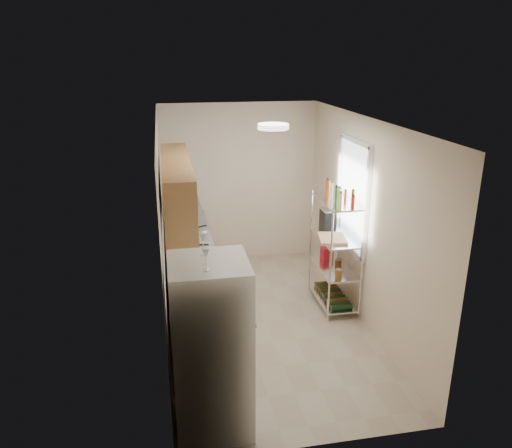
{
  "coord_description": "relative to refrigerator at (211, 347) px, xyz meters",
  "views": [
    {
      "loc": [
        -1.19,
        -5.61,
        3.33
      ],
      "look_at": [
        -0.09,
        0.25,
        1.27
      ],
      "focal_mm": 35.0,
      "sensor_mm": 36.0,
      "label": 1
    }
  ],
  "objects": [
    {
      "name": "counter_run",
      "position": [
        -0.05,
        2.18,
        -0.38
      ],
      "size": [
        0.63,
        3.51,
        0.9
      ],
      "color": "tan",
      "rests_on": "ground"
    },
    {
      "name": "rice_cooker",
      "position": [
        -0.09,
        2.28,
        0.17
      ],
      "size": [
        0.26,
        0.26,
        0.21
      ],
      "primitive_type": "cylinder",
      "color": "white",
      "rests_on": "counter_run"
    },
    {
      "name": "ceiling_dome",
      "position": [
        0.87,
        1.44,
        1.74
      ],
      "size": [
        0.34,
        0.34,
        0.05
      ],
      "primitive_type": "cylinder",
      "color": "white",
      "rests_on": "room"
    },
    {
      "name": "frying_pan_large",
      "position": [
        -0.1,
        2.31,
        0.09
      ],
      "size": [
        0.29,
        0.29,
        0.05
      ],
      "primitive_type": "cylinder",
      "rotation": [
        0.0,
        0.0,
        -0.1
      ],
      "color": "black",
      "rests_on": "counter_run"
    },
    {
      "name": "upper_cabinets",
      "position": [
        -0.18,
        1.84,
        0.98
      ],
      "size": [
        0.33,
        2.2,
        0.72
      ],
      "primitive_type": "cube",
      "color": "tan",
      "rests_on": "room"
    },
    {
      "name": "storage_bag",
      "position": [
        1.85,
        2.37,
        -0.19
      ],
      "size": [
        0.11,
        0.14,
        0.16
      ],
      "primitive_type": "cube",
      "rotation": [
        0.0,
        0.0,
        0.06
      ],
      "color": "red",
      "rests_on": "bakers_rack"
    },
    {
      "name": "room",
      "position": [
        0.87,
        1.74,
        0.47
      ],
      "size": [
        2.52,
        4.42,
        2.62
      ],
      "color": "#B2A890",
      "rests_on": "ground"
    },
    {
      "name": "frying_pan_small",
      "position": [
        -0.02,
        2.94,
        0.09
      ],
      "size": [
        0.31,
        0.31,
        0.05
      ],
      "primitive_type": "cylinder",
      "rotation": [
        0.0,
        0.0,
        0.42
      ],
      "color": "black",
      "rests_on": "counter_run"
    },
    {
      "name": "refrigerator",
      "position": [
        0.0,
        0.0,
        0.0
      ],
      "size": [
        0.68,
        0.68,
        1.66
      ],
      "primitive_type": "cube",
      "color": "white",
      "rests_on": "ground"
    },
    {
      "name": "bakers_rack",
      "position": [
        1.88,
        2.04,
        0.28
      ],
      "size": [
        0.45,
        0.9,
        1.73
      ],
      "color": "silver",
      "rests_on": "ground"
    },
    {
      "name": "window",
      "position": [
        2.1,
        2.09,
        0.72
      ],
      "size": [
        0.06,
        1.0,
        1.46
      ],
      "primitive_type": "cube",
      "color": "white",
      "rests_on": "room"
    },
    {
      "name": "wine_glass_b",
      "position": [
        -0.02,
        0.16,
        0.94
      ],
      "size": [
        0.07,
        0.07,
        0.21
      ],
      "primitive_type": null,
      "color": "silver",
      "rests_on": "refrigerator"
    },
    {
      "name": "wine_glass_a",
      "position": [
        -0.03,
        -0.17,
        0.93
      ],
      "size": [
        0.07,
        0.07,
        0.19
      ],
      "primitive_type": null,
      "color": "silver",
      "rests_on": "refrigerator"
    },
    {
      "name": "cutting_board",
      "position": [
        1.79,
        1.94,
        0.2
      ],
      "size": [
        0.42,
        0.5,
        0.03
      ],
      "primitive_type": "cube",
      "rotation": [
        0.0,
        0.0,
        -0.18
      ],
      "color": "tan",
      "rests_on": "bakers_rack"
    },
    {
      "name": "range_hood",
      "position": [
        -0.13,
        2.64,
        0.56
      ],
      "size": [
        0.5,
        0.6,
        0.12
      ],
      "primitive_type": "cube",
      "color": "#B7BABC",
      "rests_on": "room"
    },
    {
      "name": "espresso_machine",
      "position": [
        1.85,
        2.34,
        0.33
      ],
      "size": [
        0.17,
        0.25,
        0.29
      ],
      "primitive_type": "cube",
      "rotation": [
        0.0,
        0.0,
        -0.01
      ],
      "color": "black",
      "rests_on": "bakers_rack"
    }
  ]
}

